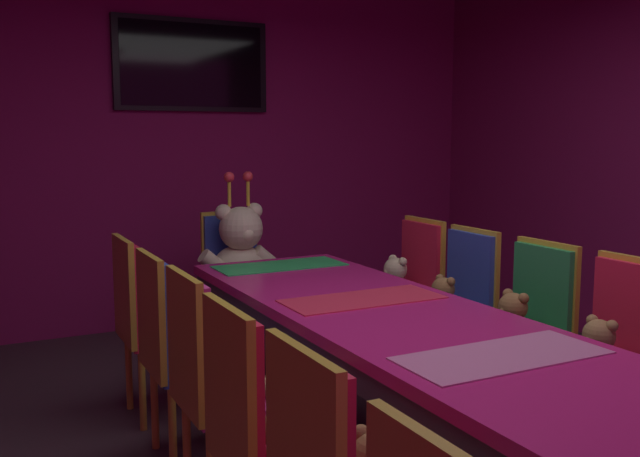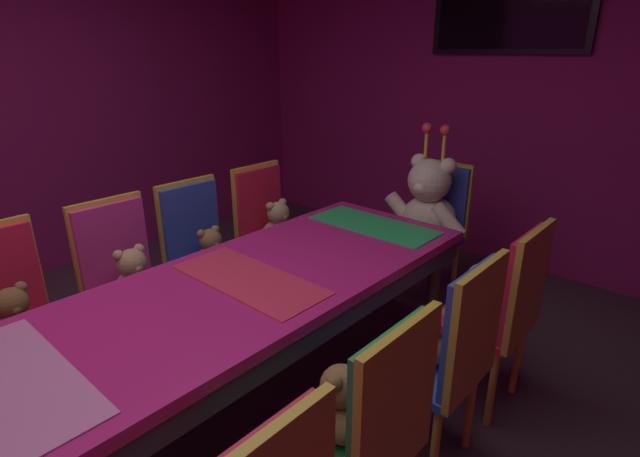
# 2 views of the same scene
# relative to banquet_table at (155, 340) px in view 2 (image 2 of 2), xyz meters

# --- Properties ---
(wall_back) EXTENTS (5.20, 0.12, 2.80)m
(wall_back) POSITION_rel_banquet_table_xyz_m (0.00, 3.20, 0.74)
(wall_back) COLOR #8C1959
(wall_back) RESTS_ON ground_plane
(banquet_table) EXTENTS (0.90, 3.41, 0.75)m
(banquet_table) POSITION_rel_banquet_table_xyz_m (0.00, 0.00, 0.00)
(banquet_table) COLOR #C61E72
(banquet_table) RESTS_ON ground_plane
(chair_left_2) EXTENTS (0.42, 0.41, 0.98)m
(chair_left_2) POSITION_rel_banquet_table_xyz_m (-0.87, -0.28, -0.06)
(chair_left_2) COLOR red
(chair_left_2) RESTS_ON ground_plane
(teddy_left_2) EXTENTS (0.24, 0.30, 0.29)m
(teddy_left_2) POSITION_rel_banquet_table_xyz_m (-0.72, -0.28, -0.08)
(teddy_left_2) COLOR brown
(teddy_left_2) RESTS_ON chair_left_2
(chair_left_3) EXTENTS (0.42, 0.41, 0.98)m
(chair_left_3) POSITION_rel_banquet_table_xyz_m (-0.84, 0.28, -0.06)
(chair_left_3) COLOR #CC338C
(chair_left_3) RESTS_ON ground_plane
(teddy_left_3) EXTENTS (0.25, 0.32, 0.30)m
(teddy_left_3) POSITION_rel_banquet_table_xyz_m (-0.70, 0.28, -0.07)
(teddy_left_3) COLOR tan
(teddy_left_3) RESTS_ON chair_left_3
(chair_left_4) EXTENTS (0.42, 0.41, 0.98)m
(chair_left_4) POSITION_rel_banquet_table_xyz_m (-0.85, 0.78, -0.06)
(chair_left_4) COLOR #2D47B2
(chair_left_4) RESTS_ON ground_plane
(teddy_left_4) EXTENTS (0.22, 0.29, 0.27)m
(teddy_left_4) POSITION_rel_banquet_table_xyz_m (-0.71, 0.78, -0.08)
(teddy_left_4) COLOR olive
(teddy_left_4) RESTS_ON chair_left_4
(chair_left_5) EXTENTS (0.42, 0.41, 0.98)m
(chair_left_5) POSITION_rel_banquet_table_xyz_m (-0.86, 1.35, -0.06)
(chair_left_5) COLOR red
(chair_left_5) RESTS_ON ground_plane
(teddy_left_5) EXTENTS (0.26, 0.33, 0.31)m
(teddy_left_5) POSITION_rel_banquet_table_xyz_m (-0.71, 1.35, -0.07)
(teddy_left_5) COLOR tan
(teddy_left_5) RESTS_ON chair_left_5
(chair_right_3) EXTENTS (0.42, 0.41, 0.98)m
(chair_right_3) POSITION_rel_banquet_table_xyz_m (0.87, 0.26, -0.06)
(chair_right_3) COLOR #268C4C
(chair_right_3) RESTS_ON ground_plane
(teddy_right_3) EXTENTS (0.24, 0.31, 0.29)m
(teddy_right_3) POSITION_rel_banquet_table_xyz_m (0.72, 0.26, -0.07)
(teddy_right_3) COLOR olive
(teddy_right_3) RESTS_ON chair_right_3
(chair_right_4) EXTENTS (0.42, 0.41, 0.98)m
(chair_right_4) POSITION_rel_banquet_table_xyz_m (0.86, 0.82, -0.06)
(chair_right_4) COLOR #2D47B2
(chair_right_4) RESTS_ON ground_plane
(teddy_right_4) EXTENTS (0.22, 0.28, 0.27)m
(teddy_right_4) POSITION_rel_banquet_table_xyz_m (0.72, 0.82, -0.08)
(teddy_right_4) COLOR olive
(teddy_right_4) RESTS_ON chair_right_4
(chair_right_5) EXTENTS (0.42, 0.41, 0.98)m
(chair_right_5) POSITION_rel_banquet_table_xyz_m (0.88, 1.33, -0.06)
(chair_right_5) COLOR red
(chair_right_5) RESTS_ON ground_plane
(teddy_right_5) EXTENTS (0.25, 0.32, 0.30)m
(teddy_right_5) POSITION_rel_banquet_table_xyz_m (0.73, 1.33, -0.07)
(teddy_right_5) COLOR beige
(teddy_right_5) RESTS_ON chair_right_5
(throne_chair) EXTENTS (0.41, 0.42, 0.98)m
(throne_chair) POSITION_rel_banquet_table_xyz_m (0.00, 2.25, -0.06)
(throne_chair) COLOR #2D47B2
(throne_chair) RESTS_ON ground_plane
(king_teddy_bear) EXTENTS (0.63, 0.49, 0.81)m
(king_teddy_bear) POSITION_rel_banquet_table_xyz_m (0.00, 2.08, 0.06)
(king_teddy_bear) COLOR beige
(king_teddy_bear) RESTS_ON throne_chair
(wall_tv) EXTENTS (1.22, 0.06, 0.71)m
(wall_tv) POSITION_rel_banquet_table_xyz_m (0.00, 3.11, 1.39)
(wall_tv) COLOR black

